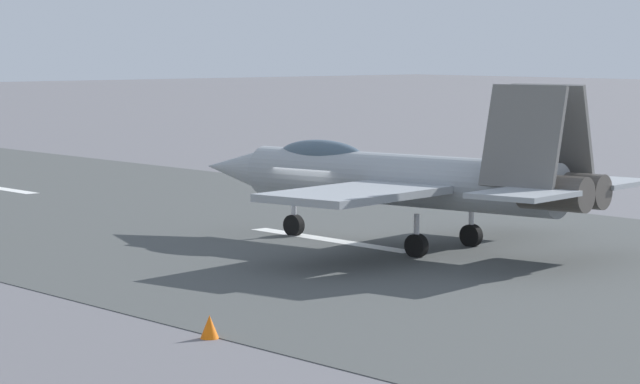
{
  "coord_description": "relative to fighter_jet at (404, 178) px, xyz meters",
  "views": [
    {
      "loc": [
        -38.17,
        32.63,
        6.77
      ],
      "look_at": [
        -4.14,
        3.51,
        2.2
      ],
      "focal_mm": 81.32,
      "sensor_mm": 36.0,
      "label": 1
    }
  ],
  "objects": [
    {
      "name": "fighter_jet",
      "position": [
        0.0,
        0.0,
        0.0
      ],
      "size": [
        16.73,
        13.88,
        5.54
      ],
      "color": "#93999F",
      "rests_on": "ground"
    },
    {
      "name": "runway_strip",
      "position": [
        3.48,
        0.71,
        -2.34
      ],
      "size": [
        240.0,
        26.0,
        0.02
      ],
      "color": "#444746",
      "rests_on": "ground"
    },
    {
      "name": "marker_cone_near",
      "position": [
        -7.98,
        13.86,
        -2.08
      ],
      "size": [
        0.44,
        0.44,
        0.55
      ],
      "primitive_type": "cone",
      "color": "orange",
      "rests_on": "ground"
    },
    {
      "name": "ground_plane",
      "position": [
        3.5,
        0.71,
        -2.35
      ],
      "size": [
        400.0,
        400.0,
        0.0
      ],
      "primitive_type": "plane",
      "color": "slate"
    }
  ]
}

